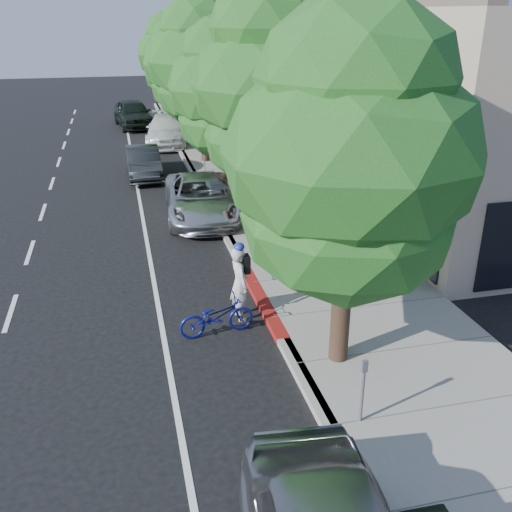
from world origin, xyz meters
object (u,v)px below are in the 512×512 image
object	(u,v)px
street_tree_0	(351,158)
cyclist	(240,283)
street_tree_2	(227,90)
street_tree_4	(186,65)
street_tree_3	(202,63)
bicycle	(217,316)
dark_suv_far	(133,113)
street_tree_5	(175,55)
white_pickup	(167,130)
dark_sedan	(143,162)
pedestrian	(320,204)
silver_suv	(201,198)
street_tree_1	(268,90)

from	to	relation	value
street_tree_0	cyclist	xyz separation A→B (m)	(-1.60, 2.43, -3.50)
street_tree_2	street_tree_4	xyz separation A→B (m)	(0.00, 12.00, -0.07)
street_tree_3	street_tree_0	bearing A→B (deg)	-90.00
street_tree_3	bicycle	world-z (taller)	street_tree_3
street_tree_4	dark_suv_far	world-z (taller)	street_tree_4
street_tree_5	white_pickup	bearing A→B (deg)	-101.31
dark_sedan	pedestrian	world-z (taller)	pedestrian
dark_suv_far	dark_sedan	bearing A→B (deg)	-97.60
cyclist	silver_suv	world-z (taller)	cyclist
street_tree_2	cyclist	distance (m)	10.25
street_tree_2	bicycle	xyz separation A→B (m)	(-2.28, -10.20, -3.76)
silver_suv	street_tree_5	bearing A→B (deg)	89.46
street_tree_0	street_tree_2	size ratio (longest dim) A/B	1.05
bicycle	dark_sedan	xyz separation A→B (m)	(-0.82, 14.33, 0.21)
cyclist	street_tree_2	bearing A→B (deg)	-16.82
street_tree_4	cyclist	bearing A→B (deg)	-94.24
street_tree_0	dark_sedan	xyz separation A→B (m)	(-3.10, 16.13, -3.75)
cyclist	dark_suv_far	world-z (taller)	cyclist
street_tree_5	dark_sedan	bearing A→B (deg)	-102.60
street_tree_1	bicycle	xyz separation A→B (m)	(-2.28, -4.20, -4.46)
cyclist	white_pickup	size ratio (longest dim) A/B	0.34
street_tree_0	pedestrian	bearing A→B (deg)	73.55
street_tree_2	silver_suv	world-z (taller)	street_tree_2
street_tree_3	street_tree_2	bearing A→B (deg)	-90.00
street_tree_0	cyclist	bearing A→B (deg)	123.34
pedestrian	bicycle	bearing A→B (deg)	11.28
dark_suv_far	bicycle	bearing A→B (deg)	-95.66
street_tree_5	silver_suv	xyz separation A→B (m)	(-1.40, -20.00, -3.56)
street_tree_4	pedestrian	world-z (taller)	street_tree_4
pedestrian	street_tree_0	bearing A→B (deg)	33.67
street_tree_1	dark_suv_far	world-z (taller)	street_tree_1
street_tree_2	silver_suv	distance (m)	4.26
street_tree_2	street_tree_5	bearing A→B (deg)	90.00
street_tree_5	white_pickup	xyz separation A→B (m)	(-1.40, -7.00, -3.52)
street_tree_4	street_tree_3	bearing A→B (deg)	-90.00
street_tree_0	street_tree_1	distance (m)	6.02
street_tree_4	bicycle	size ratio (longest dim) A/B	3.98
bicycle	street_tree_5	bearing A→B (deg)	-11.25
street_tree_4	white_pickup	distance (m)	3.79
street_tree_0	white_pickup	bearing A→B (deg)	93.48
street_tree_0	street_tree_5	distance (m)	30.00
street_tree_4	white_pickup	xyz separation A→B (m)	(-1.40, -1.00, -3.37)
street_tree_1	white_pickup	world-z (taller)	street_tree_1
street_tree_4	dark_sedan	world-z (taller)	street_tree_4
pedestrian	silver_suv	bearing A→B (deg)	-77.02
street_tree_1	dark_sedan	size ratio (longest dim) A/B	1.90
street_tree_1	silver_suv	world-z (taller)	street_tree_1
street_tree_4	dark_sedan	size ratio (longest dim) A/B	1.70
street_tree_3	silver_suv	bearing A→B (deg)	-99.93
street_tree_2	street_tree_3	world-z (taller)	street_tree_3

